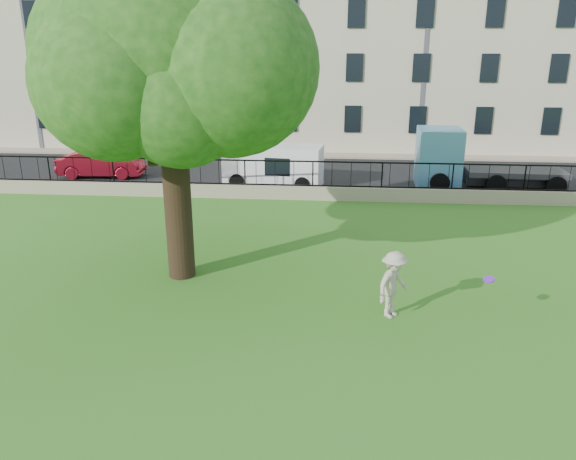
# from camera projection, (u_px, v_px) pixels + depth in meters

# --- Properties ---
(ground) EXTENTS (120.00, 120.00, 0.00)m
(ground) POSITION_uv_depth(u_px,v_px,m) (290.00, 331.00, 13.53)
(ground) COLOR #34761C
(ground) RESTS_ON ground
(retaining_wall) EXTENTS (50.00, 0.40, 0.60)m
(retaining_wall) POSITION_uv_depth(u_px,v_px,m) (313.00, 193.00, 24.77)
(retaining_wall) COLOR tan
(retaining_wall) RESTS_ON ground
(iron_railing) EXTENTS (50.00, 0.05, 1.13)m
(iron_railing) POSITION_uv_depth(u_px,v_px,m) (313.00, 174.00, 24.50)
(iron_railing) COLOR black
(iron_railing) RESTS_ON retaining_wall
(street) EXTENTS (60.00, 9.00, 0.01)m
(street) POSITION_uv_depth(u_px,v_px,m) (316.00, 175.00, 29.31)
(street) COLOR black
(street) RESTS_ON ground
(sidewalk) EXTENTS (60.00, 1.40, 0.12)m
(sidewalk) POSITION_uv_depth(u_px,v_px,m) (320.00, 155.00, 34.20)
(sidewalk) COLOR tan
(sidewalk) RESTS_ON ground
(building_row) EXTENTS (56.40, 10.40, 13.80)m
(building_row) POSITION_uv_depth(u_px,v_px,m) (324.00, 37.00, 37.37)
(building_row) COLOR beige
(building_row) RESTS_ON ground
(tree) EXTENTS (8.05, 6.25, 9.95)m
(tree) POSITION_uv_depth(u_px,v_px,m) (163.00, 43.00, 14.75)
(tree) COLOR black
(tree) RESTS_ON ground
(man) EXTENTS (1.21, 1.28, 1.74)m
(man) POSITION_uv_depth(u_px,v_px,m) (393.00, 285.00, 14.00)
(man) COLOR #C0B39C
(man) RESTS_ON ground
(frisbee) EXTENTS (0.29, 0.29, 0.12)m
(frisbee) POSITION_uv_depth(u_px,v_px,m) (489.00, 279.00, 13.37)
(frisbee) COLOR purple
(red_sedan) EXTENTS (4.41, 1.80, 1.42)m
(red_sedan) POSITION_uv_depth(u_px,v_px,m) (101.00, 163.00, 28.75)
(red_sedan) COLOR maroon
(red_sedan) RESTS_ON street
(white_van) EXTENTS (4.83, 2.37, 1.95)m
(white_van) POSITION_uv_depth(u_px,v_px,m) (273.00, 166.00, 26.99)
(white_van) COLOR white
(white_van) RESTS_ON street
(blue_truck) EXTENTS (6.71, 2.61, 2.78)m
(blue_truck) POSITION_uv_depth(u_px,v_px,m) (489.00, 159.00, 26.40)
(blue_truck) COLOR #5090BB
(blue_truck) RESTS_ON street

